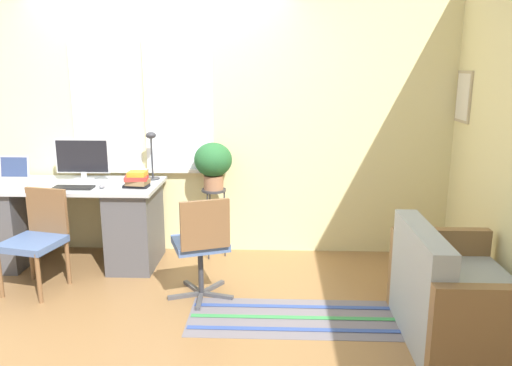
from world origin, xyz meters
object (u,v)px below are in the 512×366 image
Objects in this scene: mouse at (102,186)px; potted_plant at (213,162)px; monitor at (83,159)px; laptop at (11,176)px; book_stack at (137,180)px; office_chair_swivel at (202,244)px; desk_lamp at (151,148)px; couch_loveseat at (456,302)px; keyboard at (74,188)px; plant_stand at (214,199)px; desk_chair_wooden at (37,237)px.

potted_plant is (0.94, 0.40, 0.15)m from mouse.
laptop is at bearing -174.41° from monitor.
book_stack is at bearing -24.00° from monitor.
office_chair_swivel is at bearing -22.20° from laptop.
desk_lamp reaches higher than couch_loveseat.
keyboard is 4.67× the size of mouse.
keyboard is 0.31× the size of couch_loveseat.
potted_plant is (1.89, 0.15, 0.12)m from laptop.
plant_stand is at bearing -109.63° from office_chair_swivel.
mouse is 0.09× the size of desk_chair_wooden.
laptop is 0.62× the size of desk_lamp.
desk_chair_wooden is at bearing -150.85° from plant_stand.
monitor is 0.46× the size of couch_loveseat.
plant_stand is 1.51× the size of potted_plant.
potted_plant is (-0.02, 0.93, 0.48)m from office_chair_swivel.
desk_lamp is 1.28m from desk_chair_wooden.
potted_plant is at bearing -109.63° from office_chair_swivel.
desk_lamp reaches higher than mouse.
monitor is at bearing -175.90° from potted_plant.
laptop is at bearing 159.55° from keyboard.
monitor is 1.45× the size of keyboard.
couch_loveseat is (2.40, -1.47, -0.80)m from desk_lamp.
keyboard is 0.79m from desk_lamp.
office_chair_swivel is 1.91× the size of potted_plant.
laptop is at bearing -42.77° from office_chair_swivel.
desk_chair_wooden is at bearing -103.50° from monitor.
potted_plant is at bearing 1.23° from desk_lamp.
keyboard is at bearing -146.80° from desk_lamp.
monitor reaches higher than couch_loveseat.
monitor is 0.59× the size of office_chair_swivel.
book_stack is (0.30, 0.05, 0.05)m from mouse.
mouse is (0.95, -0.25, -0.03)m from laptop.
laptop is 1.90m from potted_plant.
plant_stand is at bearing 4.10° from monitor.
keyboard reaches higher than plant_stand.
keyboard is 0.42× the size of desk_chair_wooden.
potted_plant reaches higher than keyboard.
potted_plant reaches higher than desk_chair_wooden.
monitor is at bearing -175.90° from plant_stand.
book_stack is 0.95m from desk_chair_wooden.
laptop is 0.98m from mouse.
office_chair_swivel is (1.40, -0.16, 0.02)m from desk_chair_wooden.
mouse is at bearing -14.62° from laptop.
laptop is 0.69m from monitor.
keyboard is 1.28m from plant_stand.
couch_loveseat is at bearing -39.19° from plant_stand.
desk_lamp is 0.55× the size of desk_chair_wooden.
book_stack is 0.78m from plant_stand.
monitor reaches higher than keyboard.
monitor is 1.59m from office_chair_swivel.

